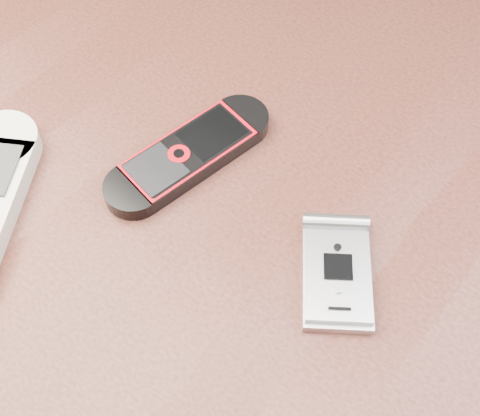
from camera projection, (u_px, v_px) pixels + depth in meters
name	position (u px, v px, depth m)	size (l,w,h in m)	color
table	(236.00, 276.00, 0.59)	(1.20, 0.80, 0.75)	black
nokia_black_red	(189.00, 154.00, 0.53)	(0.05, 0.15, 0.02)	black
motorola_razr	(337.00, 274.00, 0.47)	(0.05, 0.09, 0.01)	silver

